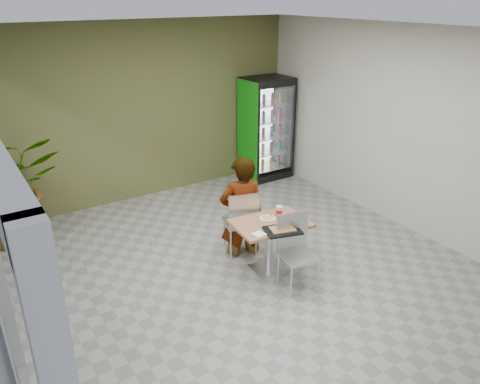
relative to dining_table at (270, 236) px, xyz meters
The scene contains 12 objects.
ground 0.63m from the dining_table, 167.62° to the right, with size 7.00×7.00×0.00m, color gray.
room_envelope 1.11m from the dining_table, 167.62° to the right, with size 6.00×7.00×3.20m, color silver, non-canonical shape.
dining_table is the anchor object (origin of this frame).
chair_far 0.58m from the dining_table, 98.88° to the left, with size 0.56×0.56×1.02m.
chair_near 0.46m from the dining_table, 80.23° to the right, with size 0.53×0.53×1.00m.
seated_woman 0.62m from the dining_table, 95.36° to the left, with size 0.67×0.43×1.81m, color black.
pizza_plate 0.25m from the dining_table, 74.28° to the left, with size 0.31×0.25×0.03m.
soda_cup 0.36m from the dining_table, 18.36° to the left, with size 0.09×0.09×0.16m.
napkin_stack 0.46m from the dining_table, 147.70° to the right, with size 0.15×0.15×0.02m, color white.
cafeteria_tray 0.38m from the dining_table, 95.14° to the right, with size 0.46×0.33×0.03m, color black.
beverage_fridge 3.71m from the dining_table, 55.01° to the left, with size 0.95×0.73×2.07m.
potted_plant 4.05m from the dining_table, 133.86° to the left, with size 1.53×1.33×1.70m, color #2D6227.
Camera 1 is at (-3.10, -4.43, 3.61)m, focal length 35.00 mm.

